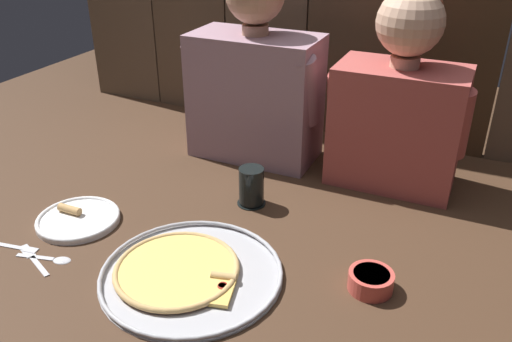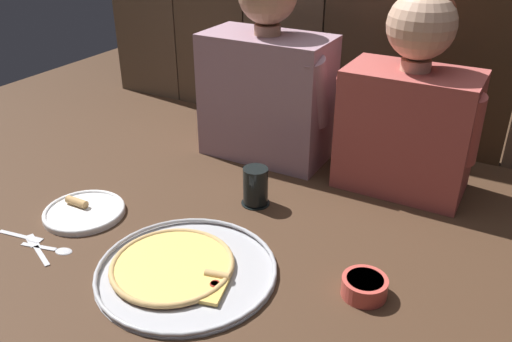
# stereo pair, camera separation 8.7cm
# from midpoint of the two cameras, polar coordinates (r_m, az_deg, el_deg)

# --- Properties ---
(ground_plane) EXTENTS (3.20, 3.20, 0.00)m
(ground_plane) POSITION_cam_midpoint_polar(r_m,az_deg,el_deg) (1.27, -2.77, -9.39)
(ground_plane) COLOR #422B1C
(pizza_tray) EXTENTS (0.42, 0.42, 0.03)m
(pizza_tray) POSITION_cam_midpoint_polar(r_m,az_deg,el_deg) (1.23, -9.64, -10.74)
(pizza_tray) COLOR #B2B2B7
(pizza_tray) RESTS_ON ground
(dinner_plate) EXTENTS (0.22, 0.22, 0.03)m
(dinner_plate) POSITION_cam_midpoint_polar(r_m,az_deg,el_deg) (1.49, -20.33, -4.90)
(dinner_plate) COLOR white
(dinner_plate) RESTS_ON ground
(drinking_glass) EXTENTS (0.08, 0.08, 0.11)m
(drinking_glass) POSITION_cam_midpoint_polar(r_m,az_deg,el_deg) (1.45, -2.22, -1.74)
(drinking_glass) COLOR black
(drinking_glass) RESTS_ON ground
(dipping_bowl) EXTENTS (0.10, 0.10, 0.04)m
(dipping_bowl) POSITION_cam_midpoint_polar(r_m,az_deg,el_deg) (1.19, 10.26, -11.59)
(dipping_bowl) COLOR #CC4C42
(dipping_bowl) RESTS_ON ground
(table_fork) EXTENTS (0.13, 0.04, 0.01)m
(table_fork) POSITION_cam_midpoint_polar(r_m,az_deg,el_deg) (1.45, -26.12, -7.44)
(table_fork) COLOR silver
(table_fork) RESTS_ON ground
(table_knife) EXTENTS (0.15, 0.08, 0.01)m
(table_knife) POSITION_cam_midpoint_polar(r_m,az_deg,el_deg) (1.38, -24.61, -8.74)
(table_knife) COLOR silver
(table_knife) RESTS_ON ground
(table_spoon) EXTENTS (0.14, 0.05, 0.01)m
(table_spoon) POSITION_cam_midpoint_polar(r_m,az_deg,el_deg) (1.37, -22.86, -8.75)
(table_spoon) COLOR silver
(table_spoon) RESTS_ON ground
(diner_left) EXTENTS (0.43, 0.21, 0.61)m
(diner_left) POSITION_cam_midpoint_polar(r_m,az_deg,el_deg) (1.66, -1.62, 10.30)
(diner_left) COLOR gray
(diner_left) RESTS_ON ground
(diner_right) EXTENTS (0.39, 0.21, 0.57)m
(diner_right) POSITION_cam_midpoint_polar(r_m,az_deg,el_deg) (1.53, 13.75, 7.52)
(diner_right) COLOR #AD4C47
(diner_right) RESTS_ON ground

